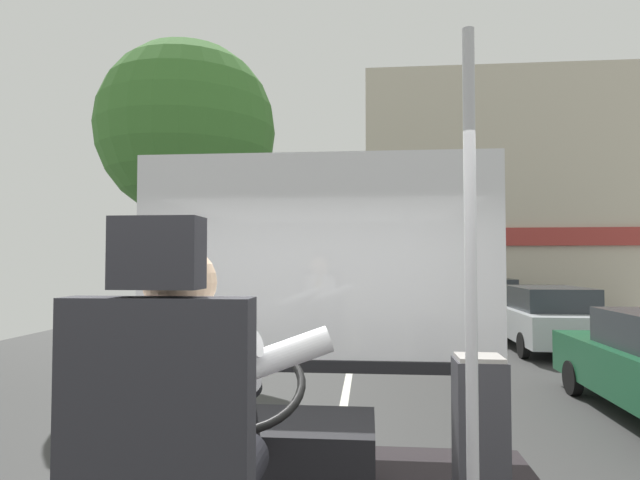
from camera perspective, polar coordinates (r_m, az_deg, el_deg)
name	(u,v)px	position (r m, az deg, el deg)	size (l,w,h in m)	color
ground	(351,364)	(10.96, 3.34, -13.03)	(18.00, 44.00, 0.06)	#343434
bus_driver	(185,423)	(1.66, -14.15, -18.37)	(0.83, 0.57, 0.79)	black
steering_console	(266,456)	(2.93, -5.78, -21.92)	(1.10, 1.00, 0.82)	black
handrail_pole	(471,311)	(2.00, 15.81, -7.31)	(0.04, 0.04, 2.06)	#B7B7BC
fare_box	(480,439)	(2.75, 16.70, -19.68)	(0.23, 0.21, 0.77)	#333338
windshield_panel	(315,285)	(3.61, -0.50, -4.85)	(2.50, 0.08, 1.48)	silver
street_tree	(187,132)	(10.16, -13.99, 11.09)	(3.19, 3.19, 5.99)	#4C3828
shop_building	(488,200)	(21.75, 17.44, 4.05)	(9.38, 5.53, 8.75)	#BCB29E
parked_car_silver	(545,317)	(13.50, 22.89, -7.55)	(1.86, 4.27, 1.44)	silver
parked_car_black	(486,299)	(18.85, 17.26, -6.05)	(1.89, 3.81, 1.45)	black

